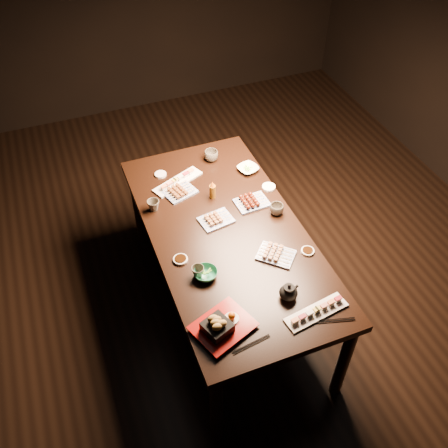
{
  "coord_description": "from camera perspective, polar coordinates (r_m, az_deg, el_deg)",
  "views": [
    {
      "loc": [
        -1.13,
        -2.28,
        2.92
      ],
      "look_at": [
        -0.34,
        -0.27,
        0.77
      ],
      "focal_mm": 40.0,
      "sensor_mm": 36.0,
      "label": 1
    }
  ],
  "objects": [
    {
      "name": "sauce_dish_nw",
      "position": [
        3.45,
        -7.26,
        5.64
      ],
      "size": [
        0.1,
        0.1,
        0.01
      ],
      "primitive_type": "cylinder",
      "rotation": [
        0.0,
        0.0,
        -0.33
      ],
      "color": "white",
      "rests_on": "dining_table"
    },
    {
      "name": "teacup_far_left",
      "position": [
        3.17,
        -8.06,
        2.12
      ],
      "size": [
        0.1,
        0.1,
        0.07
      ],
      "primitive_type": "imported",
      "rotation": [
        0.0,
        0.0,
        -0.32
      ],
      "color": "#4B4439",
      "rests_on": "dining_table"
    },
    {
      "name": "tempura_tray",
      "position": [
        2.55,
        -0.11,
        -11.15
      ],
      "size": [
        0.36,
        0.32,
        0.11
      ],
      "primitive_type": null,
      "rotation": [
        0.0,
        0.0,
        0.36
      ],
      "color": "black",
      "rests_on": "dining_table"
    },
    {
      "name": "sauce_dish_east",
      "position": [
        3.33,
        5.13,
        4.22
      ],
      "size": [
        0.11,
        0.11,
        0.02
      ],
      "primitive_type": "cylinder",
      "rotation": [
        0.0,
        0.0,
        -0.24
      ],
      "color": "white",
      "rests_on": "dining_table"
    },
    {
      "name": "yakitori_plate_center",
      "position": [
        3.07,
        -0.92,
        0.71
      ],
      "size": [
        0.22,
        0.17,
        0.05
      ],
      "primitive_type": null,
      "rotation": [
        0.0,
        0.0,
        0.15
      ],
      "color": "#828EB6",
      "rests_on": "dining_table"
    },
    {
      "name": "edamame_bowl_cream",
      "position": [
        3.46,
        2.75,
        6.31
      ],
      "size": [
        0.17,
        0.17,
        0.03
      ],
      "primitive_type": "imported",
      "rotation": [
        0.0,
        0.0,
        0.3
      ],
      "color": "#FDF0CF",
      "rests_on": "dining_table"
    },
    {
      "name": "yakitori_plate_right",
      "position": [
        2.89,
        5.98,
        -3.29
      ],
      "size": [
        0.26,
        0.25,
        0.05
      ],
      "primitive_type": null,
      "rotation": [
        0.0,
        0.0,
        -0.76
      ],
      "color": "#828EB6",
      "rests_on": "dining_table"
    },
    {
      "name": "sushi_platter_far",
      "position": [
        3.36,
        -5.32,
        5.04
      ],
      "size": [
        0.37,
        0.24,
        0.04
      ],
      "primitive_type": null,
      "rotation": [
        0.0,
        0.0,
        3.55
      ],
      "color": "white",
      "rests_on": "dining_table"
    },
    {
      "name": "teapot",
      "position": [
        2.69,
        7.39,
        -7.63
      ],
      "size": [
        0.14,
        0.14,
        0.1
      ],
      "primitive_type": null,
      "rotation": [
        0.0,
        0.0,
        0.24
      ],
      "color": "black",
      "rests_on": "dining_table"
    },
    {
      "name": "sauce_dish_west",
      "position": [
        2.87,
        -4.99,
        -4.06
      ],
      "size": [
        0.1,
        0.1,
        0.01
      ],
      "primitive_type": "cylinder",
      "rotation": [
        0.0,
        0.0,
        -0.26
      ],
      "color": "white",
      "rests_on": "dining_table"
    },
    {
      "name": "condiment_bottle",
      "position": [
        3.21,
        -1.32,
        3.94
      ],
      "size": [
        0.04,
        0.04,
        0.13
      ],
      "primitive_type": "cylinder",
      "rotation": [
        0.0,
        0.0,
        0.06
      ],
      "color": "brown",
      "rests_on": "dining_table"
    },
    {
      "name": "teacup_far_right",
      "position": [
        3.53,
        -1.47,
        7.81
      ],
      "size": [
        0.13,
        0.13,
        0.08
      ],
      "primitive_type": "imported",
      "rotation": [
        0.0,
        0.0,
        -0.44
      ],
      "color": "#4B4439",
      "rests_on": "dining_table"
    },
    {
      "name": "sauce_dish_se",
      "position": [
        2.95,
        9.53,
        -3.07
      ],
      "size": [
        0.08,
        0.08,
        0.01
      ],
      "primitive_type": "cylinder",
      "rotation": [
        0.0,
        0.0,
        -0.04
      ],
      "color": "white",
      "rests_on": "dining_table"
    },
    {
      "name": "dining_table",
      "position": [
        3.3,
        0.32,
        -5.44
      ],
      "size": [
        1.0,
        1.85,
        0.75
      ],
      "primitive_type": "cube",
      "rotation": [
        0.0,
        0.0,
        -0.06
      ],
      "color": "black",
      "rests_on": "ground"
    },
    {
      "name": "tsukune_plate",
      "position": [
        3.19,
        3.21,
        2.71
      ],
      "size": [
        0.22,
        0.16,
        0.05
      ],
      "primitive_type": null,
      "rotation": [
        0.0,
        0.0,
        0.05
      ],
      "color": "#828EB6",
      "rests_on": "dining_table"
    },
    {
      "name": "sushi_platter_near",
      "position": [
        2.67,
        10.53,
        -9.71
      ],
      "size": [
        0.37,
        0.15,
        0.04
      ],
      "primitive_type": null,
      "rotation": [
        0.0,
        0.0,
        0.15
      ],
      "color": "white",
      "rests_on": "dining_table"
    },
    {
      "name": "ground",
      "position": [
        3.87,
        3.29,
        -4.14
      ],
      "size": [
        5.0,
        5.0,
        0.0
      ],
      "primitive_type": "plane",
      "color": "black",
      "rests_on": "ground"
    },
    {
      "name": "chopsticks_se",
      "position": [
        2.68,
        12.59,
        -10.69
      ],
      "size": [
        0.21,
        0.07,
        0.01
      ],
      "primitive_type": null,
      "rotation": [
        0.0,
        0.0,
        -0.27
      ],
      "color": "black",
      "rests_on": "dining_table"
    },
    {
      "name": "teacup_mid_right",
      "position": [
        3.13,
        6.03,
        1.69
      ],
      "size": [
        0.11,
        0.11,
        0.07
      ],
      "primitive_type": "imported",
      "rotation": [
        0.0,
        0.0,
        -0.25
      ],
      "color": "#4B4439",
      "rests_on": "dining_table"
    },
    {
      "name": "teacup_near_left",
      "position": [
        2.78,
        -3.02,
        -5.46
      ],
      "size": [
        0.09,
        0.09,
        0.07
      ],
      "primitive_type": "imported",
      "rotation": [
        0.0,
        0.0,
        0.27
      ],
      "color": "#4B4439",
      "rests_on": "dining_table"
    },
    {
      "name": "chopsticks_near",
      "position": [
        2.54,
        3.16,
        -13.53
      ],
      "size": [
        0.21,
        0.05,
        0.01
      ],
      "primitive_type": null,
      "rotation": [
        0.0,
        0.0,
        0.13
      ],
      "color": "black",
      "rests_on": "dining_table"
    },
    {
      "name": "yakitori_plate_left",
      "position": [
        3.28,
        -5.06,
        3.88
      ],
      "size": [
        0.23,
        0.2,
        0.05
      ],
      "primitive_type": null,
      "rotation": [
        0.0,
        0.0,
        0.3
      ],
      "color": "#828EB6",
      "rests_on": "dining_table"
    },
    {
      "name": "edamame_bowl_green",
      "position": [
        2.78,
        -2.11,
        -5.71
      ],
      "size": [
        0.15,
        0.15,
        0.04
      ],
      "primitive_type": "imported",
      "rotation": [
        0.0,
        0.0,
        -0.14
      ],
      "color": "#2F906C",
      "rests_on": "dining_table"
    }
  ]
}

